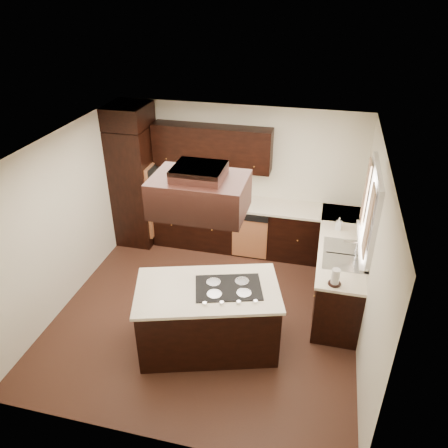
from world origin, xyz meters
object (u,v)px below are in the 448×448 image
at_px(oven_column, 135,186).
at_px(range_hood, 200,195).
at_px(island, 208,318).
at_px(spice_rack, 196,190).

height_order(oven_column, range_hood, range_hood).
xyz_separation_m(island, range_hood, (-0.09, 0.08, 1.72)).
bearing_deg(oven_column, spice_rack, 5.46).
height_order(range_hood, spice_rack, range_hood).
distance_m(oven_column, spice_rack, 1.09).
relative_size(oven_column, spice_rack, 6.65).
bearing_deg(spice_rack, oven_column, -154.33).
bearing_deg(spice_rack, range_hood, -51.30).
distance_m(range_hood, spice_rack, 2.72).
distance_m(oven_column, island, 3.11).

